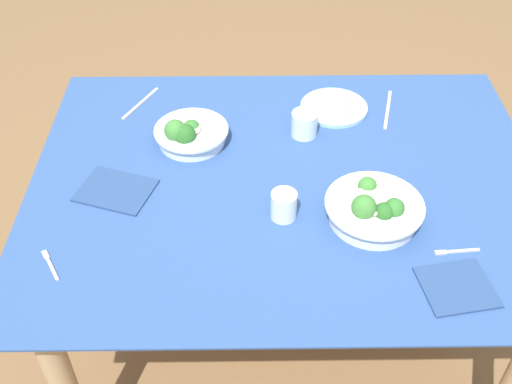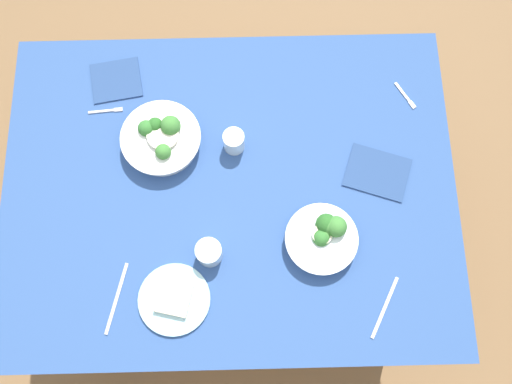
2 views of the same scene
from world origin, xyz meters
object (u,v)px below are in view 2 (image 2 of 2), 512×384
Objects in this scene: napkin_folded_lower at (116,80)px; fork_by_near_bowl at (107,111)px; broccoli_bowl_near at (162,138)px; table_knife_left at (117,298)px; napkin_folded_upper at (377,172)px; table_knife_right at (385,307)px; bread_side_plate at (174,299)px; water_glass_side at (209,252)px; broccoli_bowl_far at (323,236)px; water_glass_center at (234,141)px; fork_by_far_bowl at (406,97)px.

fork_by_near_bowl is at bearing 77.82° from napkin_folded_lower.
broccoli_bowl_near is 0.51m from table_knife_left.
napkin_folded_upper is at bearing 170.13° from broccoli_bowl_near.
table_knife_left is 0.80m from table_knife_right.
broccoli_bowl_near is at bearing -84.79° from bread_side_plate.
broccoli_bowl_near reaches higher than water_glass_side.
broccoli_bowl_far is 1.94× the size of fork_by_near_bowl.
bread_side_plate reaches higher than fork_by_near_bowl.
bread_side_plate is at bearing 105.99° from napkin_folded_lower.
broccoli_bowl_far reaches higher than table_knife_left.
napkin_folded_lower is at bearing -74.01° from bread_side_plate.
broccoli_bowl_near is 0.28m from napkin_folded_lower.
napkin_folded_lower reaches higher than table_knife_left.
water_glass_center is (0.27, -0.31, 0.00)m from broccoli_bowl_far.
fork_by_near_bowl is 0.70× the size of napkin_folded_lower.
table_knife_left is (0.93, 0.64, -0.00)m from fork_by_far_bowl.
water_glass_side is at bearing 117.80° from napkin_folded_lower.
bread_side_plate is 0.62m from table_knife_right.
broccoli_bowl_near is 2.58× the size of fork_by_far_bowl.
table_knife_left is at bearing -2.65° from bread_side_plate.
bread_side_plate reaches higher than napkin_folded_upper.
water_glass_center reaches higher than water_glass_side.
broccoli_bowl_far is at bearing -173.00° from water_glass_side.
fork_by_far_bowl is (-0.30, -0.47, -0.03)m from broccoli_bowl_far.
water_glass_center is at bearing -102.42° from water_glass_side.
fork_by_near_bowl is (0.68, -0.44, -0.03)m from broccoli_bowl_far.
napkin_folded_lower is (0.31, -0.60, -0.04)m from water_glass_side.
napkin_folded_upper is at bearing -154.65° from water_glass_side.
broccoli_bowl_far is at bearing 48.20° from napkin_folded_upper.
broccoli_bowl_near is 0.23m from water_glass_center.
fork_by_far_bowl is 0.87× the size of fork_by_near_bowl.
water_glass_side is (0.08, 0.35, -0.00)m from water_glass_center.
water_glass_center is at bearing -104.97° from fork_by_far_bowl.
broccoli_bowl_far is 0.56m from fork_by_far_bowl.
bread_side_plate is 0.76m from napkin_folded_lower.
broccoli_bowl_near is 0.69m from napkin_folded_upper.
napkin_folded_lower is at bearing 72.85° from fork_by_near_bowl.
broccoli_bowl_near is at bearing -33.52° from broccoli_bowl_far.
napkin_folded_lower is at bearing -31.74° from water_glass_center.
water_glass_center reaches higher than fork_by_near_bowl.
broccoli_bowl_near is 3.29× the size of water_glass_center.
broccoli_bowl_near is at bearing -110.45° from fork_by_far_bowl.
water_glass_side is 0.70× the size of fork_by_near_bowl.
table_knife_right is (-0.44, 0.52, -0.04)m from water_glass_center.
water_glass_center is 0.68× the size of fork_by_near_bowl.
broccoli_bowl_near is at bearing -0.08° from table_knife_left.
water_glass_side is 0.80× the size of fork_by_far_bowl.
table_knife_left is at bearing 53.41° from water_glass_center.
bread_side_plate reaches higher than napkin_folded_lower.
broccoli_bowl_far is 0.81m from fork_by_near_bowl.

